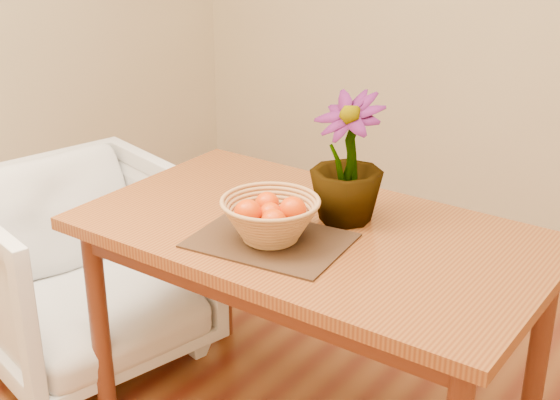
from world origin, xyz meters
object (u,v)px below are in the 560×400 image
Objects in this scene: wicker_basket at (270,221)px; potted_plant at (347,159)px; table at (312,254)px; armchair at (82,260)px.

wicker_basket is 0.73× the size of potted_plant.
armchair is at bearing -174.53° from table.
potted_plant is 1.16m from armchair.
table is at bearing -70.16° from armchair.
armchair is (-1.00, -0.20, -0.55)m from potted_plant.
potted_plant is 0.49× the size of armchair.
potted_plant is (0.05, 0.11, 0.28)m from table.
wicker_basket is at bearing -108.38° from table.
potted_plant reaches higher than table.
potted_plant is at bearing -64.24° from armchair.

